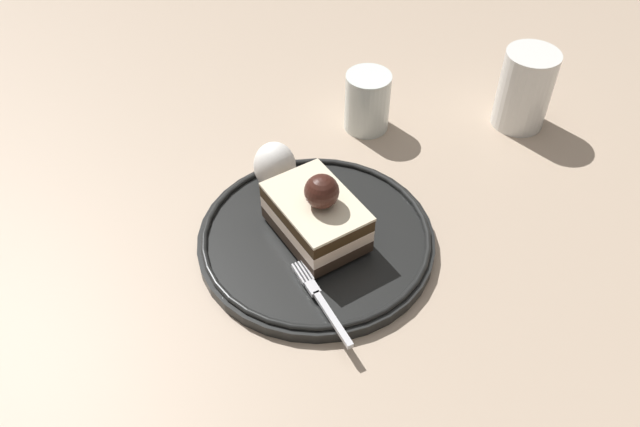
% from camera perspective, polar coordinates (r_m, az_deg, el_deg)
% --- Properties ---
extents(ground_plane, '(2.40, 2.40, 0.00)m').
position_cam_1_polar(ground_plane, '(0.68, 0.50, -1.76)').
color(ground_plane, tan).
extents(dessert_plate, '(0.24, 0.24, 0.02)m').
position_cam_1_polar(dessert_plate, '(0.66, -0.00, -2.37)').
color(dessert_plate, black).
rests_on(dessert_plate, ground_plane).
extents(cake_slice, '(0.11, 0.12, 0.08)m').
position_cam_1_polar(cake_slice, '(0.63, 0.01, -0.21)').
color(cake_slice, '#33241B').
rests_on(cake_slice, dessert_plate).
extents(whipped_cream_dollop, '(0.05, 0.05, 0.05)m').
position_cam_1_polar(whipped_cream_dollop, '(0.69, -4.02, 4.22)').
color(whipped_cream_dollop, white).
rests_on(whipped_cream_dollop, dessert_plate).
extents(fork, '(0.06, 0.10, 0.00)m').
position_cam_1_polar(fork, '(0.60, 0.04, -7.65)').
color(fork, silver).
rests_on(fork, dessert_plate).
extents(drink_glass_near, '(0.05, 0.05, 0.07)m').
position_cam_1_polar(drink_glass_near, '(0.80, 4.19, 9.56)').
color(drink_glass_near, white).
rests_on(drink_glass_near, ground_plane).
extents(drink_glass_far, '(0.06, 0.06, 0.10)m').
position_cam_1_polar(drink_glass_far, '(0.83, 17.56, 10.19)').
color(drink_glass_far, white).
rests_on(drink_glass_far, ground_plane).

